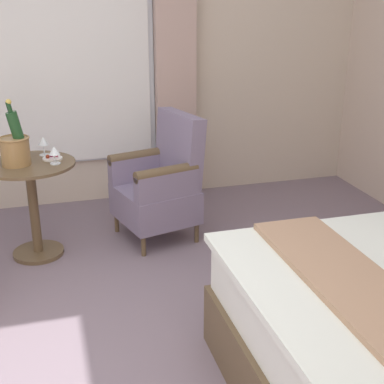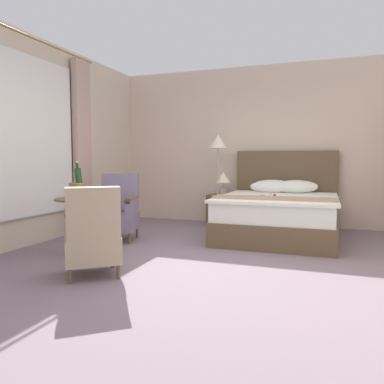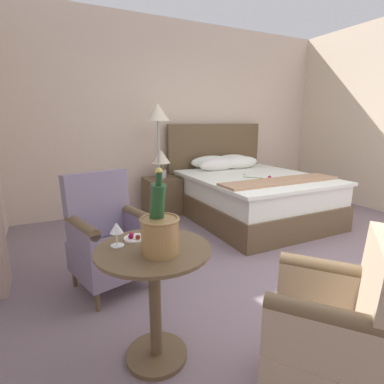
{
  "view_description": "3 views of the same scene",
  "coord_description": "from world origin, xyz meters",
  "views": [
    {
      "loc": [
        2.14,
        -0.04,
        1.83
      ],
      "look_at": [
        -0.51,
        0.71,
        0.8
      ],
      "focal_mm": 50.0,
      "sensor_mm": 36.0,
      "label": 1
    },
    {
      "loc": [
        1.22,
        -3.99,
        1.15
      ],
      "look_at": [
        -0.53,
        0.86,
        0.74
      ],
      "focal_mm": 35.0,
      "sensor_mm": 36.0,
      "label": 2
    },
    {
      "loc": [
        -2.09,
        -1.63,
        1.39
      ],
      "look_at": [
        -0.73,
        1.12,
        0.66
      ],
      "focal_mm": 28.0,
      "sensor_mm": 36.0,
      "label": 3
    }
  ],
  "objects": [
    {
      "name": "snack_plate",
      "position": [
        -1.66,
        0.0,
        0.72
      ],
      "size": [
        0.14,
        0.14,
        0.04
      ],
      "color": "white",
      "rests_on": "side_table_round"
    },
    {
      "name": "ground_plane",
      "position": [
        0.0,
        0.0,
        0.0
      ],
      "size": [
        7.31,
        7.31,
        0.0
      ],
      "primitive_type": "plane",
      "color": "slate"
    },
    {
      "name": "side_table_round",
      "position": [
        -1.6,
        -0.16,
        0.44
      ],
      "size": [
        0.64,
        0.64,
        0.71
      ],
      "color": "brown",
      "rests_on": "ground"
    },
    {
      "name": "bedside_lamp",
      "position": [
        -0.53,
        2.54,
        0.84
      ],
      "size": [
        0.27,
        0.27,
        0.42
      ],
      "color": "#B5ABAC",
      "rests_on": "nightstand"
    },
    {
      "name": "floor_lamp_brass",
      "position": [
        -0.6,
        2.45,
        1.37
      ],
      "size": [
        0.34,
        0.34,
        1.64
      ],
      "color": "#B1B9AB",
      "rests_on": "ground"
    },
    {
      "name": "wall_window_side",
      "position": [
        -2.65,
        0.0,
        1.44
      ],
      "size": [
        0.27,
        5.93,
        2.89
      ],
      "color": "beige",
      "rests_on": "ground"
    },
    {
      "name": "champagne_bucket",
      "position": [
        -1.59,
        -0.24,
        0.84
      ],
      "size": [
        0.21,
        0.21,
        0.46
      ],
      "color": "olive",
      "rests_on": "side_table_round"
    },
    {
      "name": "wine_glass_near_edge",
      "position": [
        -1.77,
        -0.05,
        0.81
      ],
      "size": [
        0.07,
        0.07,
        0.14
      ],
      "color": "white",
      "rests_on": "side_table_round"
    },
    {
      "name": "nightstand",
      "position": [
        -0.53,
        2.54,
        0.28
      ],
      "size": [
        0.53,
        0.45,
        0.56
      ],
      "color": "brown",
      "rests_on": "ground"
    },
    {
      "name": "wall_headboard_side",
      "position": [
        0.0,
        2.97,
        1.45
      ],
      "size": [
        5.34,
        0.12,
        2.89
      ],
      "color": "beige",
      "rests_on": "ground"
    },
    {
      "name": "wine_glass_near_bucket",
      "position": [
        -1.54,
        0.02,
        0.8
      ],
      "size": [
        0.08,
        0.08,
        0.13
      ],
      "color": "white",
      "rests_on": "side_table_round"
    },
    {
      "name": "bed",
      "position": [
        0.55,
        1.83,
        0.37
      ],
      "size": [
        1.74,
        2.12,
        1.35
      ],
      "color": "brown",
      "rests_on": "ground"
    },
    {
      "name": "armchair_facing_bed",
      "position": [
        -0.97,
        -0.86,
        0.43
      ],
      "size": [
        0.73,
        0.73,
        0.92
      ],
      "color": "brown",
      "rests_on": "ground"
    },
    {
      "name": "armchair_by_window",
      "position": [
        -1.67,
        0.79,
        0.44
      ],
      "size": [
        0.7,
        0.69,
        0.98
      ],
      "color": "brown",
      "rests_on": "ground"
    }
  ]
}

